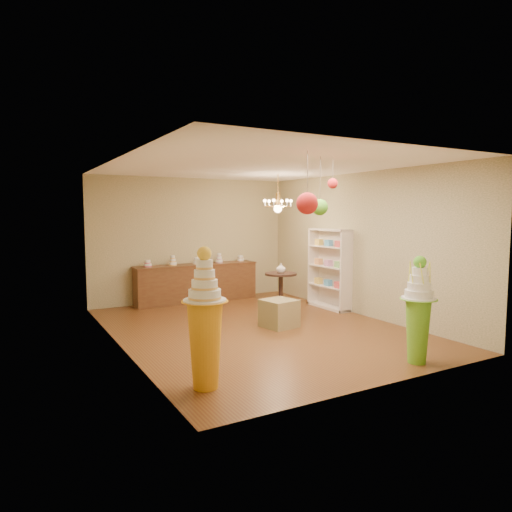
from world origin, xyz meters
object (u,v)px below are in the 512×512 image
pedestal_green (418,317)px  round_table (281,287)px  pedestal_orange (205,332)px  sideboard (197,282)px

pedestal_green → round_table: pedestal_green is taller
pedestal_orange → sideboard: size_ratio=0.58×
pedestal_green → pedestal_orange: size_ratio=0.88×
pedestal_orange → round_table: (3.07, 3.10, -0.14)m
sideboard → round_table: size_ratio=3.39×
pedestal_orange → sideboard: (1.98, 5.20, -0.23)m
sideboard → round_table: sideboard is taller
pedestal_green → round_table: 3.72m
sideboard → round_table: 2.36m
pedestal_orange → round_table: 4.37m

